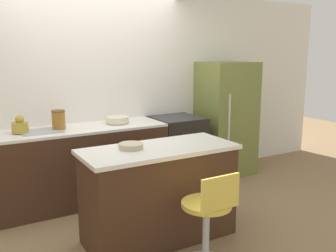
{
  "coord_description": "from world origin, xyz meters",
  "views": [
    {
      "loc": [
        -1.53,
        -3.93,
        1.81
      ],
      "look_at": [
        0.58,
        -0.29,
        0.97
      ],
      "focal_mm": 40.0,
      "sensor_mm": 36.0,
      "label": 1
    }
  ],
  "objects_px": {
    "kettle": "(20,126)",
    "mixing_bowl": "(117,120)",
    "refrigerator": "(226,119)",
    "oven_range": "(177,150)",
    "stool_chair": "(208,221)"
  },
  "relations": [
    {
      "from": "kettle",
      "to": "stool_chair",
      "type": "bearing_deg",
      "value": -59.66
    },
    {
      "from": "oven_range",
      "to": "stool_chair",
      "type": "xyz_separation_m",
      "value": [
        -0.87,
        -1.92,
        -0.05
      ]
    },
    {
      "from": "oven_range",
      "to": "refrigerator",
      "type": "bearing_deg",
      "value": 0.83
    },
    {
      "from": "kettle",
      "to": "mixing_bowl",
      "type": "bearing_deg",
      "value": 0.0
    },
    {
      "from": "stool_chair",
      "to": "mixing_bowl",
      "type": "relative_size",
      "value": 2.95
    },
    {
      "from": "oven_range",
      "to": "mixing_bowl",
      "type": "xyz_separation_m",
      "value": [
        -0.86,
        0.03,
        0.51
      ]
    },
    {
      "from": "oven_range",
      "to": "mixing_bowl",
      "type": "height_order",
      "value": "mixing_bowl"
    },
    {
      "from": "stool_chair",
      "to": "refrigerator",
      "type": "bearing_deg",
      "value": 48.25
    },
    {
      "from": "stool_chair",
      "to": "kettle",
      "type": "distance_m",
      "value": 2.34
    },
    {
      "from": "kettle",
      "to": "mixing_bowl",
      "type": "distance_m",
      "value": 1.15
    },
    {
      "from": "refrigerator",
      "to": "kettle",
      "type": "height_order",
      "value": "refrigerator"
    },
    {
      "from": "refrigerator",
      "to": "kettle",
      "type": "bearing_deg",
      "value": 179.61
    },
    {
      "from": "stool_chair",
      "to": "kettle",
      "type": "relative_size",
      "value": 4.37
    },
    {
      "from": "oven_range",
      "to": "stool_chair",
      "type": "relative_size",
      "value": 1.09
    },
    {
      "from": "refrigerator",
      "to": "stool_chair",
      "type": "bearing_deg",
      "value": -131.75
    }
  ]
}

